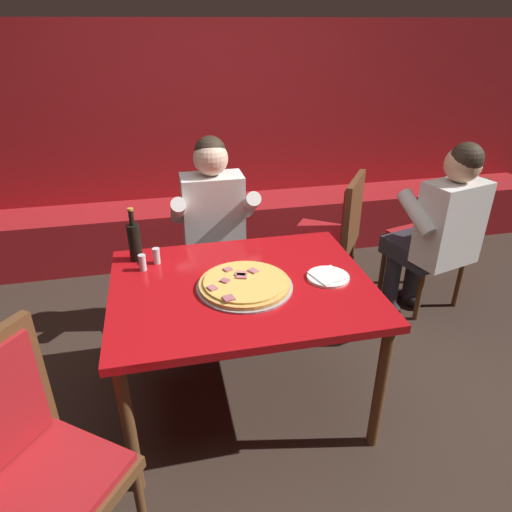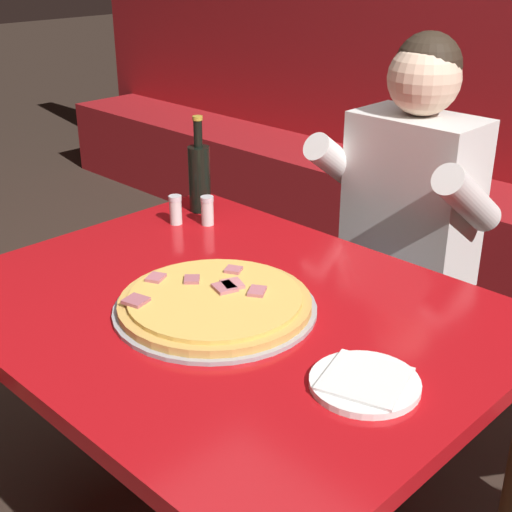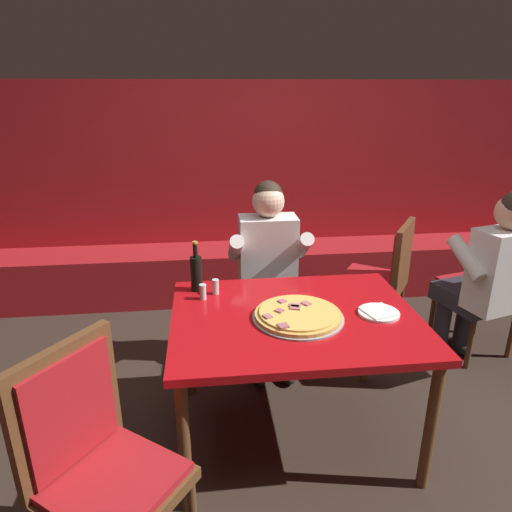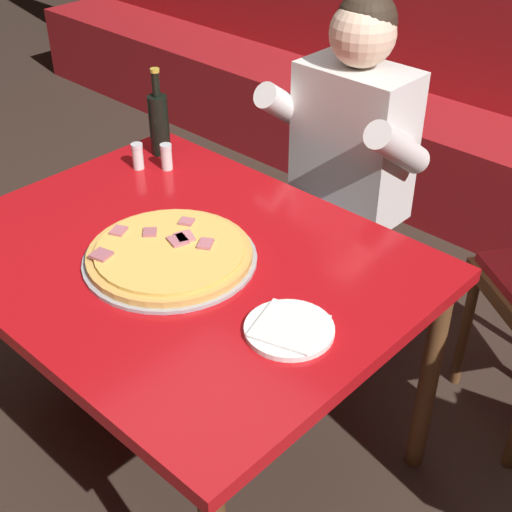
{
  "view_description": "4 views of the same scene",
  "coord_description": "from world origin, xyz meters",
  "px_view_note": "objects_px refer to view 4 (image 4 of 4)",
  "views": [
    {
      "loc": [
        -0.34,
        -1.87,
        1.87
      ],
      "look_at": [
        0.1,
        0.13,
        0.82
      ],
      "focal_mm": 32.0,
      "sensor_mm": 36.0,
      "label": 1
    },
    {
      "loc": [
        1.06,
        -0.98,
        1.52
      ],
      "look_at": [
        -0.2,
        0.3,
        0.7
      ],
      "focal_mm": 50.0,
      "sensor_mm": 36.0,
      "label": 2
    },
    {
      "loc": [
        -0.43,
        -2.04,
        1.83
      ],
      "look_at": [
        -0.17,
        0.24,
        0.98
      ],
      "focal_mm": 32.0,
      "sensor_mm": 36.0,
      "label": 3
    },
    {
      "loc": [
        1.23,
        -1.01,
        1.81
      ],
      "look_at": [
        0.13,
        0.16,
        0.72
      ],
      "focal_mm": 50.0,
      "sensor_mm": 36.0,
      "label": 4
    }
  ],
  "objects_px": {
    "shaker_black_pepper": "(167,158)",
    "beer_bottle": "(159,122)",
    "main_dining_table": "(181,277)",
    "diner_seated_blue_shirt": "(337,171)",
    "pizza": "(170,254)",
    "shaker_oregano": "(138,157)",
    "plate_white_paper": "(289,329)"
  },
  "relations": [
    {
      "from": "shaker_black_pepper",
      "to": "beer_bottle",
      "type": "bearing_deg",
      "value": 148.5
    },
    {
      "from": "main_dining_table",
      "to": "diner_seated_blue_shirt",
      "type": "bearing_deg",
      "value": 92.26
    },
    {
      "from": "pizza",
      "to": "shaker_oregano",
      "type": "distance_m",
      "value": 0.55
    },
    {
      "from": "main_dining_table",
      "to": "shaker_oregano",
      "type": "height_order",
      "value": "shaker_oregano"
    },
    {
      "from": "pizza",
      "to": "diner_seated_blue_shirt",
      "type": "bearing_deg",
      "value": 92.62
    },
    {
      "from": "pizza",
      "to": "plate_white_paper",
      "type": "xyz_separation_m",
      "value": [
        0.42,
        -0.0,
        -0.01
      ]
    },
    {
      "from": "beer_bottle",
      "to": "shaker_oregano",
      "type": "xyz_separation_m",
      "value": [
        0.03,
        -0.12,
        -0.07
      ]
    },
    {
      "from": "main_dining_table",
      "to": "plate_white_paper",
      "type": "xyz_separation_m",
      "value": [
        0.43,
        -0.04,
        0.09
      ]
    },
    {
      "from": "pizza",
      "to": "beer_bottle",
      "type": "xyz_separation_m",
      "value": [
        -0.5,
        0.4,
        0.09
      ]
    },
    {
      "from": "plate_white_paper",
      "to": "beer_bottle",
      "type": "xyz_separation_m",
      "value": [
        -0.92,
        0.41,
        0.1
      ]
    },
    {
      "from": "plate_white_paper",
      "to": "diner_seated_blue_shirt",
      "type": "bearing_deg",
      "value": 120.68
    },
    {
      "from": "main_dining_table",
      "to": "diner_seated_blue_shirt",
      "type": "distance_m",
      "value": 0.73
    },
    {
      "from": "pizza",
      "to": "shaker_oregano",
      "type": "xyz_separation_m",
      "value": [
        -0.47,
        0.28,
        0.02
      ]
    },
    {
      "from": "main_dining_table",
      "to": "plate_white_paper",
      "type": "distance_m",
      "value": 0.44
    },
    {
      "from": "beer_bottle",
      "to": "shaker_black_pepper",
      "type": "xyz_separation_m",
      "value": [
        0.1,
        -0.06,
        -0.07
      ]
    },
    {
      "from": "beer_bottle",
      "to": "shaker_oregano",
      "type": "relative_size",
      "value": 3.4
    },
    {
      "from": "shaker_black_pepper",
      "to": "diner_seated_blue_shirt",
      "type": "relative_size",
      "value": 0.07
    },
    {
      "from": "main_dining_table",
      "to": "pizza",
      "type": "relative_size",
      "value": 2.72
    },
    {
      "from": "plate_white_paper",
      "to": "shaker_oregano",
      "type": "bearing_deg",
      "value": 162.5
    },
    {
      "from": "shaker_black_pepper",
      "to": "shaker_oregano",
      "type": "bearing_deg",
      "value": -139.57
    },
    {
      "from": "diner_seated_blue_shirt",
      "to": "plate_white_paper",
      "type": "bearing_deg",
      "value": -59.32
    },
    {
      "from": "diner_seated_blue_shirt",
      "to": "beer_bottle",
      "type": "bearing_deg",
      "value": -142.52
    },
    {
      "from": "plate_white_paper",
      "to": "shaker_oregano",
      "type": "xyz_separation_m",
      "value": [
        -0.89,
        0.28,
        0.03
      ]
    },
    {
      "from": "shaker_oregano",
      "to": "pizza",
      "type": "bearing_deg",
      "value": -30.45
    },
    {
      "from": "diner_seated_blue_shirt",
      "to": "shaker_black_pepper",
      "type": "bearing_deg",
      "value": -130.74
    },
    {
      "from": "shaker_black_pepper",
      "to": "plate_white_paper",
      "type": "bearing_deg",
      "value": -22.6
    },
    {
      "from": "shaker_oregano",
      "to": "shaker_black_pepper",
      "type": "distance_m",
      "value": 0.09
    },
    {
      "from": "pizza",
      "to": "beer_bottle",
      "type": "bearing_deg",
      "value": 141.5
    },
    {
      "from": "main_dining_table",
      "to": "shaker_oregano",
      "type": "xyz_separation_m",
      "value": [
        -0.47,
        0.24,
        0.12
      ]
    },
    {
      "from": "pizza",
      "to": "diner_seated_blue_shirt",
      "type": "relative_size",
      "value": 0.36
    },
    {
      "from": "beer_bottle",
      "to": "shaker_oregano",
      "type": "height_order",
      "value": "beer_bottle"
    },
    {
      "from": "shaker_oregano",
      "to": "beer_bottle",
      "type": "bearing_deg",
      "value": 105.06
    }
  ]
}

